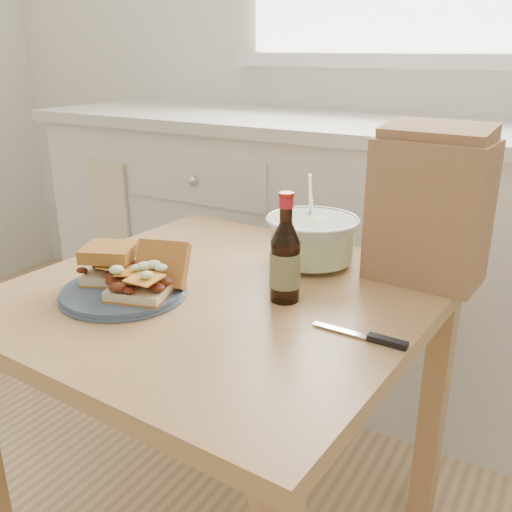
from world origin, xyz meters
The scene contains 9 objects.
cabinet_run centered at (0.00, 1.70, 0.47)m, with size 2.50×0.64×0.94m.
dining_table centered at (0.00, 0.79, 0.59)m, with size 0.88×0.88×0.69m.
plate centered at (-0.15, 0.67, 0.70)m, with size 0.25×0.25×0.02m, color #3E4F64.
sandwich_left centered at (-0.20, 0.69, 0.74)m, with size 0.13×0.13×0.08m.
sandwich_right centered at (-0.10, 0.68, 0.74)m, with size 0.14×0.18×0.10m.
coleslaw_bowl centered at (0.10, 1.02, 0.75)m, with size 0.21×0.21×0.21m.
beer_bottle centered at (0.14, 0.81, 0.77)m, with size 0.06×0.06×0.22m.
knife centered at (0.36, 0.74, 0.70)m, with size 0.17×0.02×0.01m.
paper_bag centered at (0.35, 1.07, 0.84)m, with size 0.23×0.15×0.30m, color #9F6F4D.
Camera 1 is at (0.62, -0.11, 1.17)m, focal length 40.00 mm.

